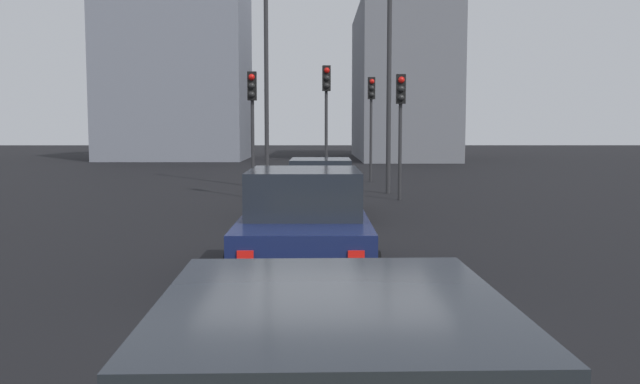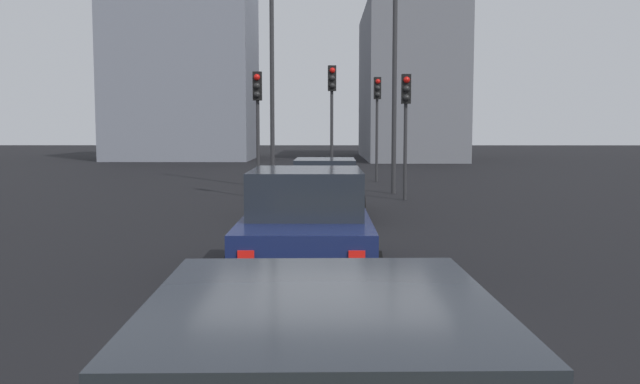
{
  "view_description": "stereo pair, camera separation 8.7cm",
  "coord_description": "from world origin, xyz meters",
  "px_view_note": "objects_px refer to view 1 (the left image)",
  "views": [
    {
      "loc": [
        -7.4,
        0.05,
        2.28
      ],
      "look_at": [
        0.26,
        0.02,
        1.56
      ],
      "focal_mm": 39.13,
      "sensor_mm": 36.0,
      "label": 1
    },
    {
      "loc": [
        -7.4,
        -0.04,
        2.28
      ],
      "look_at": [
        0.26,
        0.02,
        1.56
      ],
      "focal_mm": 39.13,
      "sensor_mm": 36.0,
      "label": 2
    }
  ],
  "objects_px": {
    "traffic_light_near_right": "(401,110)",
    "street_lamp_kerbside": "(389,70)",
    "street_lamp_far": "(266,47)",
    "car_grey_lead": "(321,188)",
    "traffic_light_near_left": "(326,101)",
    "traffic_light_far_left": "(371,107)",
    "car_navy_second": "(305,225)",
    "traffic_light_far_right": "(252,108)"
  },
  "relations": [
    {
      "from": "car_navy_second",
      "to": "traffic_light_far_left",
      "type": "height_order",
      "value": "traffic_light_far_left"
    },
    {
      "from": "traffic_light_near_left",
      "to": "traffic_light_far_left",
      "type": "relative_size",
      "value": 1.03
    },
    {
      "from": "street_lamp_far",
      "to": "traffic_light_far_left",
      "type": "bearing_deg",
      "value": -52.79
    },
    {
      "from": "car_navy_second",
      "to": "street_lamp_kerbside",
      "type": "bearing_deg",
      "value": -11.04
    },
    {
      "from": "street_lamp_far",
      "to": "traffic_light_near_right",
      "type": "bearing_deg",
      "value": -134.01
    },
    {
      "from": "traffic_light_far_right",
      "to": "street_lamp_kerbside",
      "type": "bearing_deg",
      "value": 110.81
    },
    {
      "from": "car_grey_lead",
      "to": "street_lamp_far",
      "type": "height_order",
      "value": "street_lamp_far"
    },
    {
      "from": "traffic_light_near_right",
      "to": "traffic_light_far_left",
      "type": "height_order",
      "value": "traffic_light_far_left"
    },
    {
      "from": "traffic_light_far_right",
      "to": "street_lamp_kerbside",
      "type": "height_order",
      "value": "street_lamp_kerbside"
    },
    {
      "from": "car_grey_lead",
      "to": "street_lamp_far",
      "type": "xyz_separation_m",
      "value": [
        7.97,
        1.96,
        4.5
      ]
    },
    {
      "from": "traffic_light_far_left",
      "to": "traffic_light_far_right",
      "type": "bearing_deg",
      "value": -37.63
    },
    {
      "from": "car_navy_second",
      "to": "street_lamp_far",
      "type": "bearing_deg",
      "value": 6.36
    },
    {
      "from": "car_navy_second",
      "to": "traffic_light_near_right",
      "type": "height_order",
      "value": "traffic_light_near_right"
    },
    {
      "from": "traffic_light_near_right",
      "to": "street_lamp_far",
      "type": "bearing_deg",
      "value": -134.13
    },
    {
      "from": "car_navy_second",
      "to": "traffic_light_near_left",
      "type": "bearing_deg",
      "value": -1.92
    },
    {
      "from": "traffic_light_near_right",
      "to": "traffic_light_far_left",
      "type": "bearing_deg",
      "value": -177.54
    },
    {
      "from": "street_lamp_far",
      "to": "car_grey_lead",
      "type": "bearing_deg",
      "value": -166.18
    },
    {
      "from": "car_navy_second",
      "to": "street_lamp_far",
      "type": "distance_m",
      "value": 16.07
    },
    {
      "from": "car_navy_second",
      "to": "traffic_light_far_right",
      "type": "xyz_separation_m",
      "value": [
        11.65,
        1.87,
        2.1
      ]
    },
    {
      "from": "traffic_light_far_left",
      "to": "street_lamp_far",
      "type": "height_order",
      "value": "street_lamp_far"
    },
    {
      "from": "traffic_light_near_left",
      "to": "street_lamp_kerbside",
      "type": "distance_m",
      "value": 2.69
    },
    {
      "from": "car_grey_lead",
      "to": "traffic_light_near_left",
      "type": "relative_size",
      "value": 1.02
    },
    {
      "from": "traffic_light_near_left",
      "to": "traffic_light_far_right",
      "type": "bearing_deg",
      "value": -45.1
    },
    {
      "from": "street_lamp_far",
      "to": "car_navy_second",
      "type": "bearing_deg",
      "value": -173.74
    },
    {
      "from": "traffic_light_near_left",
      "to": "traffic_light_far_right",
      "type": "distance_m",
      "value": 3.84
    },
    {
      "from": "street_lamp_kerbside",
      "to": "car_grey_lead",
      "type": "bearing_deg",
      "value": 158.43
    },
    {
      "from": "traffic_light_far_left",
      "to": "street_lamp_kerbside",
      "type": "relative_size",
      "value": 0.61
    },
    {
      "from": "traffic_light_near_right",
      "to": "street_lamp_kerbside",
      "type": "xyz_separation_m",
      "value": [
        2.26,
        0.14,
        1.41
      ]
    },
    {
      "from": "traffic_light_near_right",
      "to": "traffic_light_far_left",
      "type": "xyz_separation_m",
      "value": [
        7.42,
        0.33,
        0.3
      ]
    },
    {
      "from": "street_lamp_kerbside",
      "to": "traffic_light_far_left",
      "type": "bearing_deg",
      "value": 2.16
    },
    {
      "from": "car_navy_second",
      "to": "traffic_light_near_right",
      "type": "relative_size",
      "value": 1.21
    },
    {
      "from": "traffic_light_far_right",
      "to": "street_lamp_far",
      "type": "height_order",
      "value": "street_lamp_far"
    },
    {
      "from": "traffic_light_near_left",
      "to": "street_lamp_kerbside",
      "type": "height_order",
      "value": "street_lamp_kerbside"
    },
    {
      "from": "car_grey_lead",
      "to": "street_lamp_far",
      "type": "relative_size",
      "value": 0.5
    },
    {
      "from": "traffic_light_near_left",
      "to": "traffic_light_far_left",
      "type": "distance_m",
      "value": 4.28
    },
    {
      "from": "traffic_light_near_left",
      "to": "street_lamp_far",
      "type": "relative_size",
      "value": 0.49
    },
    {
      "from": "car_navy_second",
      "to": "traffic_light_far_left",
      "type": "distance_m",
      "value": 18.78
    },
    {
      "from": "traffic_light_far_right",
      "to": "street_lamp_kerbside",
      "type": "distance_m",
      "value": 4.97
    },
    {
      "from": "traffic_light_near_left",
      "to": "street_lamp_far",
      "type": "height_order",
      "value": "street_lamp_far"
    },
    {
      "from": "car_grey_lead",
      "to": "street_lamp_kerbside",
      "type": "xyz_separation_m",
      "value": [
        5.93,
        -2.35,
        3.5
      ]
    },
    {
      "from": "traffic_light_far_left",
      "to": "street_lamp_kerbside",
      "type": "bearing_deg",
      "value": -3.27
    },
    {
      "from": "traffic_light_far_right",
      "to": "street_lamp_far",
      "type": "distance_m",
      "value": 4.38
    }
  ]
}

